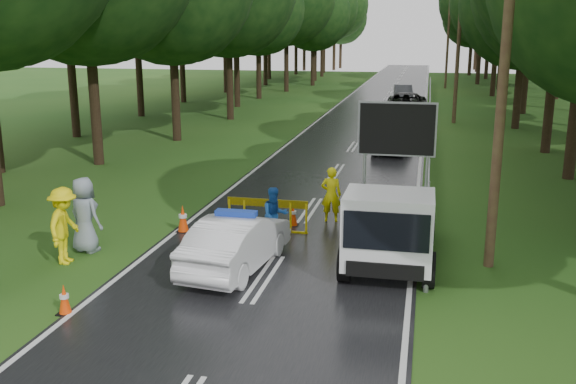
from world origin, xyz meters
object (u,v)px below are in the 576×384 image
(police_sedan, at_px, (237,243))
(queue_car_third, at_px, (405,105))
(officer, at_px, (331,195))
(queue_car_first, at_px, (393,138))
(work_truck, at_px, (391,224))
(queue_car_fourth, at_px, (403,93))
(barrier, at_px, (267,207))
(queue_car_second, at_px, (404,119))
(civilian, at_px, (275,216))

(police_sedan, bearing_deg, queue_car_third, -88.78)
(officer, distance_m, queue_car_first, 12.25)
(officer, bearing_deg, queue_car_third, -96.45)
(queue_car_third, bearing_deg, queue_car_first, -89.50)
(work_truck, height_order, queue_car_first, work_truck)
(officer, xyz_separation_m, queue_car_fourth, (0.69, 35.50, -0.18))
(barrier, height_order, queue_car_first, queue_car_first)
(work_truck, relative_size, queue_car_third, 0.83)
(barrier, distance_m, queue_car_third, 26.68)
(queue_car_third, bearing_deg, work_truck, -87.76)
(queue_car_first, distance_m, queue_car_third, 12.95)
(queue_car_first, xyz_separation_m, queue_car_fourth, (-0.50, 23.31, 0.01))
(queue_car_third, bearing_deg, barrier, -95.42)
(police_sedan, distance_m, queue_car_second, 23.76)
(queue_car_first, relative_size, queue_car_fourth, 0.95)
(barrier, bearing_deg, queue_car_second, 82.10)
(work_truck, relative_size, barrier, 2.04)
(police_sedan, height_order, work_truck, work_truck)
(barrier, distance_m, queue_car_second, 20.74)
(police_sedan, relative_size, queue_car_fourth, 1.02)
(work_truck, xyz_separation_m, queue_car_second, (-0.54, 22.41, -0.37))
(civilian, distance_m, queue_car_third, 27.57)
(work_truck, height_order, officer, work_truck)
(civilian, height_order, queue_car_third, queue_car_third)
(queue_car_third, distance_m, queue_car_fourth, 10.38)
(work_truck, xyz_separation_m, queue_car_third, (-0.71, 28.41, -0.23))
(police_sedan, relative_size, civilian, 2.67)
(barrier, bearing_deg, officer, 40.76)
(barrier, height_order, civilian, civilian)
(civilian, bearing_deg, work_truck, -51.37)
(work_truck, bearing_deg, queue_car_first, 92.84)
(police_sedan, height_order, barrier, police_sedan)
(queue_car_third, bearing_deg, queue_car_fourth, 93.96)
(police_sedan, xyz_separation_m, queue_car_third, (2.89, 29.56, 0.14))
(queue_car_second, xyz_separation_m, queue_car_fourth, (-0.74, 16.36, -0.01))
(work_truck, xyz_separation_m, barrier, (-3.60, 1.89, -0.30))
(officer, height_order, queue_car_fourth, officer)
(work_truck, relative_size, queue_car_fourth, 1.19)
(barrier, bearing_deg, queue_car_fourth, 86.98)
(queue_car_second, bearing_deg, barrier, -105.81)
(barrier, xyz_separation_m, queue_car_first, (2.82, 13.57, -0.08))
(queue_car_second, bearing_deg, work_truck, -95.95)
(police_sedan, distance_m, barrier, 3.04)
(queue_car_second, bearing_deg, queue_car_first, -99.28)
(police_sedan, height_order, queue_car_fourth, police_sedan)
(barrier, distance_m, civilian, 1.04)
(work_truck, height_order, queue_car_second, work_truck)
(queue_car_second, bearing_deg, queue_car_fourth, 85.25)
(barrier, relative_size, civilian, 1.52)
(queue_car_fourth, bearing_deg, work_truck, -93.69)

